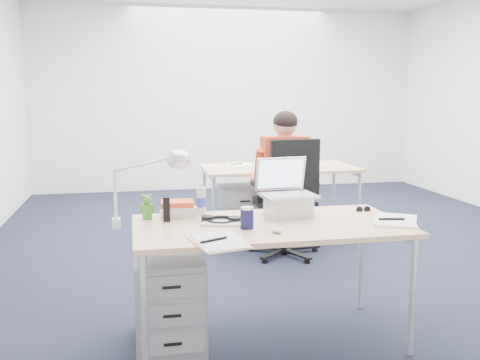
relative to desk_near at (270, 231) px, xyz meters
name	(u,v)px	position (x,y,z in m)	size (l,w,h in m)	color
floor	(295,250)	(0.73, 1.78, -0.68)	(7.00, 7.00, 0.00)	black
room	(299,69)	(0.73, 1.78, 1.03)	(6.02, 7.02, 2.80)	white
desk_near	(270,231)	(0.00, 0.00, 0.00)	(1.60, 0.80, 0.73)	tan
desk_far	(279,171)	(0.72, 2.37, 0.00)	(1.60, 0.80, 0.73)	tan
office_chair	(286,223)	(0.58, 1.63, -0.37)	(0.76, 0.76, 1.10)	black
seated_person	(280,182)	(0.58, 1.82, -0.02)	(0.41, 0.72, 1.32)	red
drawer_pedestal_near	(169,300)	(-0.60, 0.07, -0.41)	(0.40, 0.50, 0.55)	gray
drawer_pedestal_far	(240,213)	(0.28, 2.28, -0.41)	(0.40, 0.50, 0.55)	gray
silver_laptop	(289,188)	(0.17, 0.18, 0.22)	(0.33, 0.26, 0.35)	silver
wireless_keyboard	(227,223)	(-0.25, 0.03, 0.05)	(0.29, 0.12, 0.01)	white
computer_mouse	(276,230)	(-0.02, -0.21, 0.06)	(0.05, 0.08, 0.03)	white
headphones	(221,219)	(-0.28, 0.09, 0.07)	(0.24, 0.19, 0.04)	black
can_koozie	(247,218)	(-0.16, -0.09, 0.11)	(0.08, 0.08, 0.13)	#171542
water_bottle	(201,199)	(-0.36, 0.34, 0.15)	(0.06, 0.06, 0.20)	silver
bear_figurine	(147,206)	(-0.71, 0.27, 0.13)	(0.08, 0.06, 0.16)	#2B7E21
book_stack	(178,209)	(-0.52, 0.30, 0.10)	(0.22, 0.16, 0.10)	silver
cordless_phone	(167,209)	(-0.59, 0.17, 0.12)	(0.04, 0.02, 0.15)	black
papers_left	(218,242)	(-0.37, -0.35, 0.05)	(0.24, 0.34, 0.01)	#F6D88E
papers_right	(395,221)	(0.75, -0.10, 0.05)	(0.24, 0.34, 0.01)	#F6D88E
sunglasses	(363,210)	(0.68, 0.20, 0.06)	(0.10, 0.05, 0.02)	black
desk_lamp	(140,187)	(-0.75, 0.07, 0.28)	(0.41, 0.15, 0.46)	silver
dark_laptop	(282,154)	(0.75, 2.37, 0.18)	(0.37, 0.36, 0.27)	black
far_cup	(293,162)	(0.88, 2.42, 0.09)	(0.06, 0.06, 0.09)	white
far_papers	(239,165)	(0.33, 2.57, 0.05)	(0.22, 0.32, 0.01)	white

